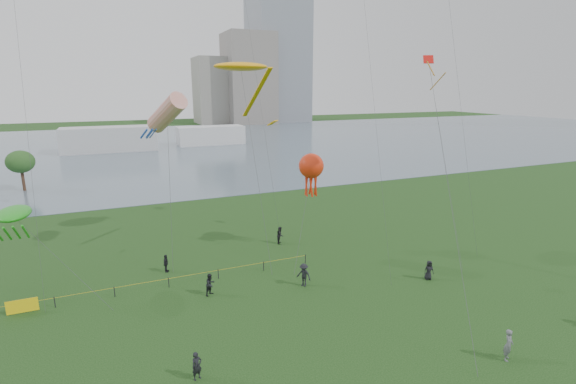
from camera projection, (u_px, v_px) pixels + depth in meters
name	position (u px, v px, depth m)	size (l,w,h in m)	color
ground_plane	(357.00, 368.00, 23.59)	(400.00, 400.00, 0.00)	#143310
lake	(158.00, 146.00, 112.85)	(400.00, 120.00, 0.08)	slate
building_mid	(249.00, 79.00, 180.99)	(20.00, 20.00, 38.00)	gray
building_low	(214.00, 91.00, 182.26)	(16.00, 18.00, 28.00)	gray
pavilion_left	(109.00, 139.00, 103.11)	(22.00, 8.00, 6.00)	silver
pavilion_right	(211.00, 135.00, 115.76)	(18.00, 7.00, 5.00)	silver
fence	(83.00, 295.00, 30.71)	(24.07, 0.07, 1.05)	black
kite_flyer	(508.00, 345.00, 24.15)	(0.70, 0.46, 1.93)	slate
spectator_a	(210.00, 284.00, 31.77)	(0.84, 0.66, 1.73)	black
spectator_b	(304.00, 275.00, 33.18)	(1.23, 0.71, 1.91)	black
spectator_c	(166.00, 263.00, 35.75)	(0.92, 0.38, 1.57)	black
spectator_d	(429.00, 270.00, 34.37)	(0.80, 0.52, 1.63)	black
spectator_f	(197.00, 366.00, 22.56)	(0.59, 0.39, 1.62)	black
spectator_g	(280.00, 235.00, 42.34)	(0.85, 0.66, 1.75)	black
kite_stingray	(241.00, 67.00, 38.03)	(5.08, 10.06, 17.71)	#3F3F42
kite_windsock	(167.00, 113.00, 36.04)	(4.16, 6.09, 15.15)	#3F3F42
kite_creature	(14.00, 214.00, 30.42)	(7.21, 7.23, 6.92)	#3F3F42
kite_octopus	(311.00, 167.00, 39.29)	(5.13, 6.16, 9.45)	#3F3F42
kite_delta	(434.00, 83.00, 32.21)	(7.15, 13.78, 17.48)	#3F3F42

